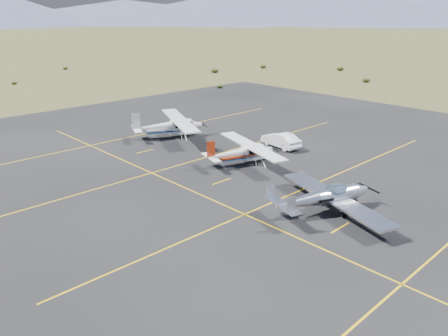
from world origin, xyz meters
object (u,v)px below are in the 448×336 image
aircraft_cessna (242,152)px  aircraft_plain (169,126)px  sedan (281,140)px  aircraft_low_wing (326,197)px

aircraft_cessna → aircraft_plain: aircraft_plain is taller
aircraft_cessna → sedan: (6.55, 0.93, -0.36)m
aircraft_low_wing → sedan: (9.43, 11.74, -0.33)m
aircraft_cessna → aircraft_plain: 11.49m
aircraft_low_wing → aircraft_cessna: bearing=93.5°
sedan → aircraft_low_wing: bearing=58.8°
aircraft_low_wing → sedan: 15.06m
aircraft_plain → sedan: bearing=-36.0°
aircraft_low_wing → aircraft_plain: aircraft_plain is taller
sedan → aircraft_cessna: bearing=15.7°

